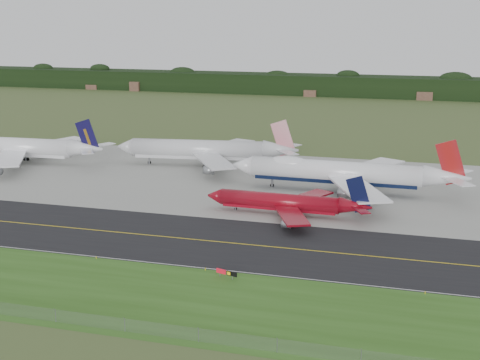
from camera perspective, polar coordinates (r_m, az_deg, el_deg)
name	(u,v)px	position (r m, az deg, el deg)	size (l,w,h in m)	color
ground	(245,238)	(146.63, 0.46, -4.97)	(600.00, 600.00, 0.00)	#405025
grass_verge	(191,302)	(115.58, -4.24, -10.35)	(400.00, 30.00, 0.01)	#2B5117
taxiway	(240,244)	(142.98, 0.03, -5.47)	(400.00, 32.00, 0.02)	black
apron	(292,183)	(194.29, 4.47, -0.28)	(400.00, 78.00, 0.01)	gray
taxiway_centreline	(240,244)	(142.98, 0.03, -5.46)	(400.00, 0.40, 0.00)	gold
taxiway_edge_line	(218,270)	(129.07, -1.86, -7.65)	(400.00, 0.25, 0.00)	silver
perimeter_fence	(161,330)	(104.19, -6.75, -12.59)	(320.00, 0.10, 320.00)	slate
horizon_treeline	(367,87)	(411.36, 10.76, 7.78)	(700.00, 25.00, 12.00)	black
jet_ba_747	(343,173)	(184.64, 8.82, 0.62)	(64.85, 53.84, 16.34)	white
jet_red_737	(288,203)	(162.86, 4.13, -1.95)	(41.06, 33.55, 11.11)	maroon
jet_navy_gold	(20,148)	(231.68, -18.30, 2.65)	(59.95, 52.23, 15.48)	white
jet_star_tail	(207,150)	(215.28, -2.81, 2.57)	(59.42, 49.31, 15.67)	silver
taxiway_sign	(226,273)	(124.73, -1.16, -7.91)	(4.39, 1.53, 1.52)	slate
edge_marker_left	(96,257)	(137.55, -12.17, -6.48)	(0.16, 0.16, 0.50)	yellow
edge_marker_center	(205,269)	(128.78, -2.97, -7.60)	(0.16, 0.16, 0.50)	yellow
edge_marker_right	(425,293)	(122.70, 15.53, -9.24)	(0.16, 0.16, 0.50)	yellow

